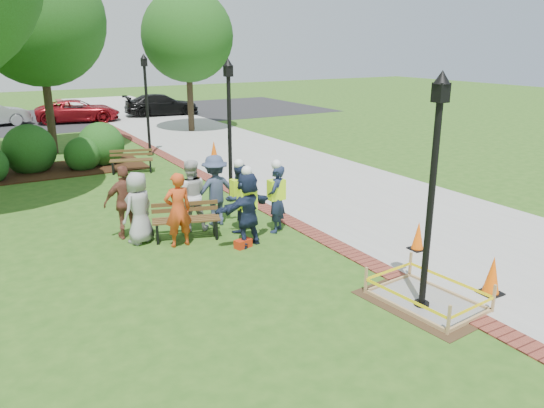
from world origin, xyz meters
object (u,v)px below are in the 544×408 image
lamp_near (433,177)px  hivis_worker_a (247,207)px  hivis_worker_b (276,196)px  cone_front (492,276)px  hivis_worker_c (239,196)px  wet_concrete_pad (427,291)px  bench_near (186,228)px

lamp_near → hivis_worker_a: bearing=106.6°
hivis_worker_b → lamp_near: bearing=-87.4°
cone_front → hivis_worker_c: (-2.55, 5.67, 0.56)m
wet_concrete_pad → lamp_near: lamp_near is taller
bench_near → hivis_worker_c: hivis_worker_c is taller
bench_near → cone_front: size_ratio=2.17×
wet_concrete_pad → hivis_worker_c: (-1.23, 5.29, 0.71)m
lamp_near → cone_front: bearing=-11.2°
lamp_near → hivis_worker_a: (-1.31, 4.39, -1.51)m
hivis_worker_a → hivis_worker_b: bearing=24.3°
lamp_near → hivis_worker_c: size_ratio=2.23×
hivis_worker_a → hivis_worker_c: size_ratio=1.03×
lamp_near → wet_concrete_pad: bearing=20.6°
lamp_near → hivis_worker_b: bearing=92.6°
wet_concrete_pad → bench_near: bearing=115.6°
wet_concrete_pad → hivis_worker_a: hivis_worker_a is taller
hivis_worker_a → cone_front: bearing=-58.8°
bench_near → lamp_near: 6.44m
wet_concrete_pad → hivis_worker_b: size_ratio=1.30×
bench_near → cone_front: (3.95, -5.85, 0.10)m
wet_concrete_pad → cone_front: bearing=-16.1°
hivis_worker_b → hivis_worker_c: size_ratio=0.99×
hivis_worker_a → bench_near: bearing=133.8°
wet_concrete_pad → hivis_worker_a: (-1.52, 4.32, 0.73)m
cone_front → lamp_near: 2.61m
hivis_worker_b → hivis_worker_c: bearing=149.0°
wet_concrete_pad → bench_near: 6.07m
bench_near → hivis_worker_a: (1.11, -1.16, 0.68)m
bench_near → hivis_worker_b: hivis_worker_b is taller
bench_near → hivis_worker_c: 1.55m
cone_front → hivis_worker_b: 5.50m
bench_near → hivis_worker_a: size_ratio=0.88×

